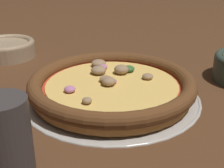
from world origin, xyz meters
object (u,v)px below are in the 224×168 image
(pizza_tray, at_px, (112,96))
(pizza, at_px, (112,85))
(drinking_cup, at_px, (6,139))
(bowl_far, at_px, (6,48))

(pizza_tray, xyz_separation_m, pizza, (0.00, 0.00, 0.02))
(pizza_tray, xyz_separation_m, drinking_cup, (-0.25, -0.04, 0.05))
(pizza_tray, bearing_deg, drinking_cup, -171.85)
(pizza_tray, distance_m, drinking_cup, 0.26)
(pizza_tray, height_order, drinking_cup, drinking_cup)
(pizza, relative_size, bowl_far, 2.13)
(pizza, height_order, drinking_cup, drinking_cup)
(bowl_far, bearing_deg, pizza, -93.68)
(pizza_tray, xyz_separation_m, bowl_far, (0.02, 0.36, 0.02))
(pizza, distance_m, drinking_cup, 0.25)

